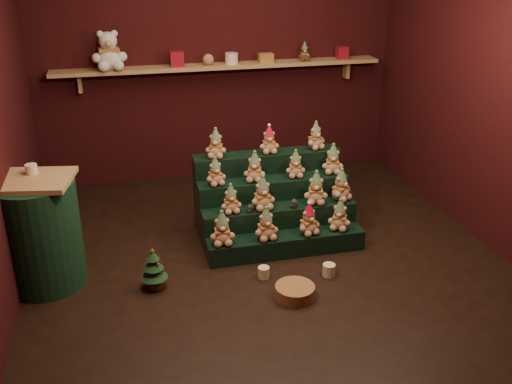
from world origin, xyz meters
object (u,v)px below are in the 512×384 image
object	(u,v)px
side_table	(40,233)
mug_right	(329,270)
snow_globe_a	(250,208)
snow_globe_b	(294,203)
mug_left	(264,272)
brown_bear	(304,52)
white_bear	(108,45)
riser_tier_front	(286,244)
snow_globe_c	(320,200)
mini_christmas_tree	(154,268)
wicker_basket	(295,291)

from	to	relation	value
side_table	mug_right	world-z (taller)	side_table
snow_globe_a	snow_globe_b	distance (m)	0.40
snow_globe_a	mug_left	size ratio (longest dim) A/B	0.82
snow_globe_b	brown_bear	size ratio (longest dim) A/B	0.43
side_table	brown_bear	size ratio (longest dim) A/B	4.55
snow_globe_a	white_bear	distance (m)	2.36
side_table	mug_left	size ratio (longest dim) A/B	9.45
snow_globe_a	brown_bear	size ratio (longest dim) A/B	0.40
riser_tier_front	snow_globe_b	distance (m)	0.37
snow_globe_c	brown_bear	bearing A→B (deg)	77.23
mini_christmas_tree	wicker_basket	size ratio (longest dim) A/B	1.18
snow_globe_a	mini_christmas_tree	xyz separation A→B (m)	(-0.88, -0.44, -0.22)
snow_globe_b	snow_globe_c	distance (m)	0.25
snow_globe_b	side_table	bearing A→B (deg)	-176.16
snow_globe_b	brown_bear	xyz separation A→B (m)	(0.64, 1.74, 1.02)
snow_globe_a	brown_bear	world-z (taller)	brown_bear
wicker_basket	riser_tier_front	bearing A→B (deg)	79.16
mug_left	wicker_basket	xyz separation A→B (m)	(0.16, -0.33, 0.00)
wicker_basket	brown_bear	distance (m)	3.05
mini_christmas_tree	mug_right	size ratio (longest dim) A/B	3.49
mug_left	riser_tier_front	bearing A→B (deg)	49.49
snow_globe_a	mug_left	distance (m)	0.61
white_bear	brown_bear	xyz separation A→B (m)	(2.11, 0.00, -0.15)
riser_tier_front	mug_right	size ratio (longest dim) A/B	13.42
side_table	mini_christmas_tree	world-z (taller)	side_table
snow_globe_b	side_table	xyz separation A→B (m)	(-2.12, -0.14, 0.04)
snow_globe_c	brown_bear	world-z (taller)	brown_bear
riser_tier_front	white_bear	distance (m)	2.77
snow_globe_c	mini_christmas_tree	world-z (taller)	snow_globe_c
mini_christmas_tree	wicker_basket	bearing A→B (deg)	-20.61
snow_globe_a	riser_tier_front	bearing A→B (deg)	-29.18
snow_globe_a	side_table	size ratio (longest dim) A/B	0.09
side_table	mini_christmas_tree	size ratio (longest dim) A/B	2.48
mug_left	snow_globe_c	bearing A→B (deg)	37.48
wicker_basket	mug_left	bearing A→B (deg)	116.34
snow_globe_b	side_table	size ratio (longest dim) A/B	0.09
side_table	brown_bear	bearing A→B (deg)	45.00
side_table	mug_left	xyz separation A→B (m)	(1.71, -0.36, -0.40)
brown_bear	mug_left	bearing A→B (deg)	-110.39
snow_globe_a	wicker_basket	distance (m)	0.92
snow_globe_a	wicker_basket	bearing A→B (deg)	-79.22
snow_globe_b	wicker_basket	distance (m)	0.94
mug_left	wicker_basket	bearing A→B (deg)	-63.66
mug_left	mug_right	distance (m)	0.54
side_table	white_bear	bearing A→B (deg)	81.71
white_bear	mug_right	bearing A→B (deg)	-60.09
mug_left	brown_bear	bearing A→B (deg)	64.96
snow_globe_b	mini_christmas_tree	size ratio (longest dim) A/B	0.23
snow_globe_c	side_table	bearing A→B (deg)	-176.56
riser_tier_front	mug_left	distance (m)	0.45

